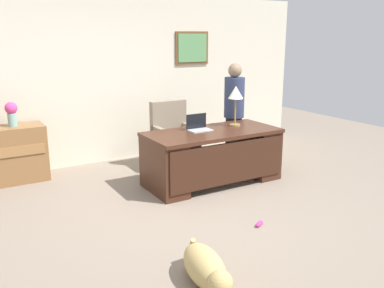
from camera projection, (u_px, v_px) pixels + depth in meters
The scene contains 10 objects.
ground_plane at pixel (207, 208), 5.12m from camera, with size 12.00×12.00×0.00m, color gray.
back_wall at pixel (124, 79), 6.95m from camera, with size 7.00×0.16×2.70m.
desk at pixel (213, 155), 5.91m from camera, with size 1.90×0.87×0.76m.
armchair at pixel (173, 138), 6.61m from camera, with size 0.60×0.59×1.05m.
person_standing at pixel (234, 113), 6.70m from camera, with size 0.32×0.32×1.63m.
dog_lying at pixel (206, 268), 3.52m from camera, with size 0.41×0.81×0.30m.
laptop at pixel (198, 126), 5.87m from camera, with size 0.32×0.22×0.22m.
desk_lamp at pixel (236, 95), 6.06m from camera, with size 0.22×0.22×0.58m.
vase_with_flowers at pixel (11, 112), 5.85m from camera, with size 0.17×0.17×0.34m.
dog_toy_bone at pixel (260, 224), 4.65m from camera, with size 0.16×0.05×0.05m, color #D8338C.
Camera 1 is at (-2.58, -4.00, 2.05)m, focal length 39.18 mm.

